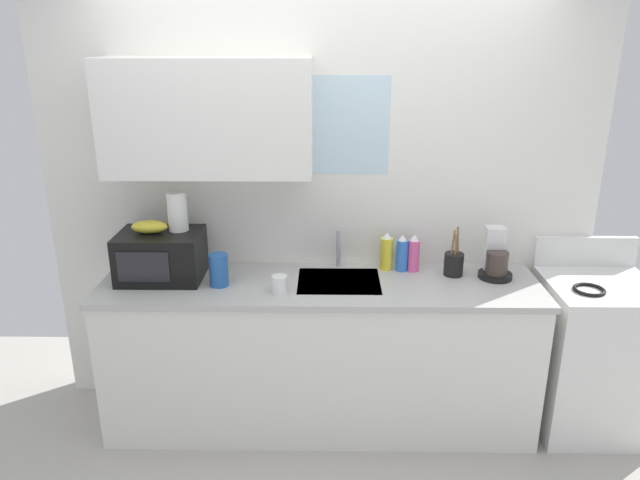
{
  "coord_description": "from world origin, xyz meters",
  "views": [
    {
      "loc": [
        0.05,
        -3.06,
        2.21
      ],
      "look_at": [
        0.0,
        0.0,
        1.15
      ],
      "focal_mm": 33.45,
      "sensor_mm": 36.0,
      "label": 1
    }
  ],
  "objects_px": {
    "stove_range": "(591,354)",
    "coffee_maker": "(495,259)",
    "microwave": "(161,256)",
    "mug_white": "(280,284)",
    "banana_bunch": "(149,227)",
    "utensil_crock": "(454,263)",
    "dish_soap_bottle_yellow": "(386,252)",
    "dish_soap_bottle_blue": "(402,254)",
    "paper_towel_roll": "(178,211)",
    "cereal_canister": "(219,270)",
    "dish_soap_bottle_pink": "(414,254)"
  },
  "relations": [
    {
      "from": "stove_range",
      "to": "microwave",
      "type": "bearing_deg",
      "value": 178.96
    },
    {
      "from": "coffee_maker",
      "to": "microwave",
      "type": "bearing_deg",
      "value": -178.18
    },
    {
      "from": "coffee_maker",
      "to": "dish_soap_bottle_blue",
      "type": "relative_size",
      "value": 1.27
    },
    {
      "from": "banana_bunch",
      "to": "coffee_maker",
      "type": "xyz_separation_m",
      "value": [
        1.94,
        0.06,
        -0.2
      ]
    },
    {
      "from": "microwave",
      "to": "dish_soap_bottle_blue",
      "type": "height_order",
      "value": "microwave"
    },
    {
      "from": "cereal_canister",
      "to": "mug_white",
      "type": "relative_size",
      "value": 1.9
    },
    {
      "from": "utensil_crock",
      "to": "dish_soap_bottle_yellow",
      "type": "bearing_deg",
      "value": 167.28
    },
    {
      "from": "banana_bunch",
      "to": "utensil_crock",
      "type": "height_order",
      "value": "banana_bunch"
    },
    {
      "from": "microwave",
      "to": "paper_towel_roll",
      "type": "xyz_separation_m",
      "value": [
        0.1,
        0.05,
        0.24
      ]
    },
    {
      "from": "mug_white",
      "to": "utensil_crock",
      "type": "distance_m",
      "value": 1.01
    },
    {
      "from": "dish_soap_bottle_pink",
      "to": "mug_white",
      "type": "xyz_separation_m",
      "value": [
        -0.76,
        -0.32,
        -0.06
      ]
    },
    {
      "from": "paper_towel_roll",
      "to": "dish_soap_bottle_pink",
      "type": "bearing_deg",
      "value": 3.61
    },
    {
      "from": "banana_bunch",
      "to": "dish_soap_bottle_pink",
      "type": "distance_m",
      "value": 1.51
    },
    {
      "from": "mug_white",
      "to": "utensil_crock",
      "type": "relative_size",
      "value": 0.33
    },
    {
      "from": "paper_towel_roll",
      "to": "utensil_crock",
      "type": "relative_size",
      "value": 0.76
    },
    {
      "from": "dish_soap_bottle_yellow",
      "to": "cereal_canister",
      "type": "bearing_deg",
      "value": -164.81
    },
    {
      "from": "microwave",
      "to": "mug_white",
      "type": "distance_m",
      "value": 0.71
    },
    {
      "from": "dish_soap_bottle_blue",
      "to": "utensil_crock",
      "type": "distance_m",
      "value": 0.3
    },
    {
      "from": "microwave",
      "to": "dish_soap_bottle_yellow",
      "type": "relative_size",
      "value": 2.02
    },
    {
      "from": "microwave",
      "to": "paper_towel_roll",
      "type": "relative_size",
      "value": 2.09
    },
    {
      "from": "cereal_canister",
      "to": "mug_white",
      "type": "distance_m",
      "value": 0.35
    },
    {
      "from": "stove_range",
      "to": "cereal_canister",
      "type": "relative_size",
      "value": 5.98
    },
    {
      "from": "paper_towel_roll",
      "to": "mug_white",
      "type": "relative_size",
      "value": 2.32
    },
    {
      "from": "stove_range",
      "to": "mug_white",
      "type": "xyz_separation_m",
      "value": [
        -1.79,
        -0.14,
        0.49
      ]
    },
    {
      "from": "microwave",
      "to": "dish_soap_bottle_yellow",
      "type": "height_order",
      "value": "microwave"
    },
    {
      "from": "banana_bunch",
      "to": "dish_soap_bottle_pink",
      "type": "bearing_deg",
      "value": 5.16
    },
    {
      "from": "microwave",
      "to": "dish_soap_bottle_pink",
      "type": "distance_m",
      "value": 1.44
    },
    {
      "from": "stove_range",
      "to": "dish_soap_bottle_yellow",
      "type": "xyz_separation_m",
      "value": [
        -1.19,
        0.2,
        0.55
      ]
    },
    {
      "from": "banana_bunch",
      "to": "paper_towel_roll",
      "type": "distance_m",
      "value": 0.18
    },
    {
      "from": "microwave",
      "to": "dish_soap_bottle_pink",
      "type": "bearing_deg",
      "value": 5.4
    },
    {
      "from": "banana_bunch",
      "to": "dish_soap_bottle_blue",
      "type": "relative_size",
      "value": 0.91
    },
    {
      "from": "banana_bunch",
      "to": "mug_white",
      "type": "relative_size",
      "value": 2.11
    },
    {
      "from": "banana_bunch",
      "to": "utensil_crock",
      "type": "relative_size",
      "value": 0.69
    },
    {
      "from": "banana_bunch",
      "to": "dish_soap_bottle_yellow",
      "type": "xyz_separation_m",
      "value": [
        1.33,
        0.16,
        -0.2
      ]
    },
    {
      "from": "coffee_maker",
      "to": "mug_white",
      "type": "relative_size",
      "value": 2.95
    },
    {
      "from": "cereal_canister",
      "to": "dish_soap_bottle_blue",
      "type": "bearing_deg",
      "value": 13.01
    },
    {
      "from": "stove_range",
      "to": "dish_soap_bottle_blue",
      "type": "bearing_deg",
      "value": 170.49
    },
    {
      "from": "microwave",
      "to": "dish_soap_bottle_blue",
      "type": "distance_m",
      "value": 1.38
    },
    {
      "from": "microwave",
      "to": "utensil_crock",
      "type": "distance_m",
      "value": 1.66
    },
    {
      "from": "mug_white",
      "to": "utensil_crock",
      "type": "bearing_deg",
      "value": 14.88
    },
    {
      "from": "dish_soap_bottle_pink",
      "to": "cereal_canister",
      "type": "distance_m",
      "value": 1.12
    },
    {
      "from": "stove_range",
      "to": "coffee_maker",
      "type": "xyz_separation_m",
      "value": [
        -0.58,
        0.1,
        0.55
      ]
    },
    {
      "from": "stove_range",
      "to": "cereal_canister",
      "type": "height_order",
      "value": "same"
    },
    {
      "from": "paper_towel_roll",
      "to": "cereal_canister",
      "type": "relative_size",
      "value": 1.22
    },
    {
      "from": "dish_soap_bottle_blue",
      "to": "paper_towel_roll",
      "type": "bearing_deg",
      "value": -176.05
    },
    {
      "from": "stove_range",
      "to": "dish_soap_bottle_pink",
      "type": "xyz_separation_m",
      "value": [
        -1.03,
        0.18,
        0.55
      ]
    },
    {
      "from": "dish_soap_bottle_yellow",
      "to": "banana_bunch",
      "type": "bearing_deg",
      "value": -173.34
    },
    {
      "from": "utensil_crock",
      "to": "coffee_maker",
      "type": "bearing_deg",
      "value": -2.87
    },
    {
      "from": "coffee_maker",
      "to": "banana_bunch",
      "type": "bearing_deg",
      "value": -178.28
    },
    {
      "from": "dish_soap_bottle_blue",
      "to": "dish_soap_bottle_yellow",
      "type": "bearing_deg",
      "value": 168.84
    }
  ]
}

